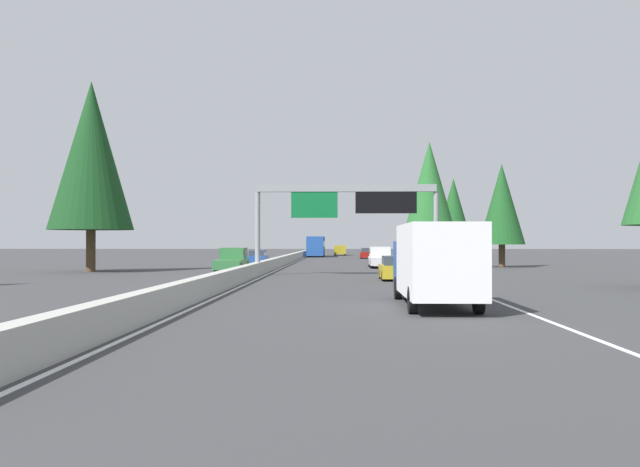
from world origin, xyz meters
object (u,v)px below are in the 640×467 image
Objects in this scene: sign_gantry_overhead at (349,203)px; minivan_near_center at (340,250)px; sedan_mid_center at (395,269)px; oncoming_near at (232,260)px; conifer_right_distant at (453,209)px; conifer_left_near at (91,156)px; box_truck_mid_left at (435,262)px; sedan_mid_right at (367,254)px; bus_far_right at (316,246)px; pickup_far_center at (380,257)px; sedan_near_right at (340,250)px; conifer_right_far at (429,189)px; conifer_right_mid at (502,204)px; oncoming_far at (258,258)px.

sign_gantry_overhead is 70.92m from minivan_near_center.
sedan_mid_center is 0.79× the size of oncoming_near.
minivan_near_center is at bearing 2.54° from sedan_mid_center.
conifer_right_distant reaches higher than sign_gantry_overhead.
conifer_right_distant is 64.47m from conifer_left_near.
sedan_mid_right is (71.48, -0.27, -0.93)m from box_truck_mid_left.
box_truck_mid_left is at bearing -175.14° from bus_far_right.
pickup_far_center is 68.91m from sedan_near_right.
conifer_left_near is at bearing 64.53° from sedan_mid_center.
conifer_right_far is at bearing -21.99° from pickup_far_center.
conifer_left_near is at bearing 164.40° from bus_far_right.
sedan_near_right is (106.88, 3.52, -0.93)m from box_truck_mid_left.
sign_gantry_overhead reaches higher than bus_far_right.
conifer_left_near is (5.25, 19.85, 3.99)m from sign_gantry_overhead.
pickup_far_center reaches higher than sedan_mid_right.
oncoming_near is (28.46, 11.68, -0.70)m from box_truck_mid_left.
oncoming_far is at bearing 75.75° from conifer_right_mid.
conifer_left_near reaches higher than bus_far_right.
oncoming_near is 13.61m from conifer_left_near.
bus_far_right is at bearing 24.68° from conifer_right_far.
sign_gantry_overhead is 1.07× the size of conifer_right_distant.
conifer_right_far is (-39.97, -10.05, 7.31)m from minivan_near_center.
conifer_right_distant is (42.31, -2.36, 1.49)m from conifer_right_mid.
conifer_right_distant is at bearing -96.30° from bus_far_right.
conifer_right_far is at bearing -48.84° from conifer_left_near.
bus_far_right is (60.77, 4.36, -3.28)m from sign_gantry_overhead.
bus_far_right is 21.69m from conifer_right_distant.
oncoming_far is at bearing 173.35° from bus_far_right.
pickup_far_center reaches higher than oncoming_far.
sedan_mid_right is 34.41m from conifer_right_mid.
sign_gantry_overhead is 1.10× the size of bus_far_right.
oncoming_far is 0.30× the size of conifer_left_near.
conifer_right_mid is at bearing -72.20° from conifer_left_near.
oncoming_near is 1.27× the size of oncoming_far.
conifer_right_far is (25.50, -18.30, 7.34)m from oncoming_near.
sedan_mid_right is at bearing -3.62° from sign_gantry_overhead.
sign_gantry_overhead is at bearing 26.40° from sedan_mid_center.
pickup_far_center is 1.00× the size of oncoming_near.
conifer_right_distant reaches higher than sedan_mid_center.
oncoming_far is at bearing 14.48° from box_truck_mid_left.
oncoming_near is 0.47× the size of conifer_right_distant.
conifer_left_near is (-65.55, 19.21, 8.03)m from minivan_near_center.
sedan_near_right is 23.27m from bus_far_right.
oncoming_far is (27.52, 11.61, 0.00)m from sedan_mid_center.
pickup_far_center and oncoming_near have the same top height.
sedan_mid_right is at bearing 19.92° from conifer_right_far.
sign_gantry_overhead is 2.88× the size of sedan_mid_center.
sedan_mid_right is 20.11m from conifer_right_far.
conifer_right_mid is at bearing -41.17° from sign_gantry_overhead.
sedan_mid_right is 0.32× the size of conifer_right_far.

